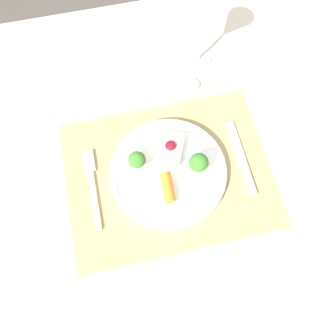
# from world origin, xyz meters

# --- Properties ---
(ground_plane) EXTENTS (8.00, 8.00, 0.00)m
(ground_plane) POSITION_xyz_m (0.00, 0.00, 0.00)
(ground_plane) COLOR #4C4742
(dining_table) EXTENTS (1.50, 1.04, 0.76)m
(dining_table) POSITION_xyz_m (0.00, 0.00, 0.68)
(dining_table) COLOR beige
(dining_table) RESTS_ON ground_plane
(placemat) EXTENTS (0.45, 0.35, 0.00)m
(placemat) POSITION_xyz_m (0.00, 0.00, 0.76)
(placemat) COLOR #9E895B
(placemat) RESTS_ON dining_table
(dinner_plate) EXTENTS (0.25, 0.25, 0.07)m
(dinner_plate) POSITION_xyz_m (0.00, 0.01, 0.78)
(dinner_plate) COLOR white
(dinner_plate) RESTS_ON placemat
(fork) EXTENTS (0.02, 0.18, 0.01)m
(fork) POSITION_xyz_m (-0.17, 0.01, 0.77)
(fork) COLOR beige
(fork) RESTS_ON placemat
(knife) EXTENTS (0.02, 0.18, 0.01)m
(knife) POSITION_xyz_m (0.17, -0.01, 0.77)
(knife) COLOR beige
(knife) RESTS_ON placemat
(spoon) EXTENTS (0.17, 0.04, 0.01)m
(spoon) POSITION_xyz_m (0.08, 0.21, 0.77)
(spoon) COLOR beige
(spoon) RESTS_ON dining_table
(wine_glass_near) EXTENTS (0.07, 0.07, 0.18)m
(wine_glass_near) POSITION_xyz_m (0.14, 0.28, 0.89)
(wine_glass_near) COLOR white
(wine_glass_near) RESTS_ON dining_table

